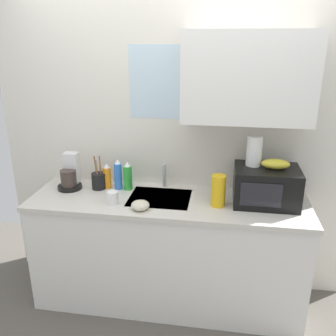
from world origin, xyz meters
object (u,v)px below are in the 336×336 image
paper_towel_roll (254,151)px  mug_white (113,198)px  coffee_maker (70,175)px  dish_soap_bottle_orange (107,176)px  microwave (266,186)px  dish_soap_bottle_blue (118,175)px  dish_soap_bottle_green (128,176)px  small_bowl (140,205)px  cereal_canister (218,191)px  utensil_crock (99,180)px  banana_bunch (276,164)px

paper_towel_roll → mug_white: bearing=-166.5°
coffee_maker → dish_soap_bottle_orange: (0.29, 0.04, -0.01)m
coffee_maker → mug_white: size_ratio=2.95×
microwave → paper_towel_roll: bearing=152.6°
paper_towel_roll → dish_soap_bottle_blue: (-1.04, 0.04, -0.26)m
coffee_maker → dish_soap_bottle_blue: size_ratio=1.13×
dish_soap_bottle_orange → dish_soap_bottle_green: bearing=-2.2°
dish_soap_bottle_orange → small_bowl: 0.50m
coffee_maker → cereal_canister: bearing=-7.6°
dish_soap_bottle_green → utensil_crock: bearing=-173.8°
cereal_canister → mug_white: (-0.76, -0.09, -0.07)m
microwave → dish_soap_bottle_orange: size_ratio=2.25×
dish_soap_bottle_green → dish_soap_bottle_blue: dish_soap_bottle_blue is taller
dish_soap_bottle_green → small_bowl: (0.18, -0.35, -0.08)m
banana_bunch → dish_soap_bottle_green: banana_bunch is taller
microwave → small_bowl: microwave is taller
mug_white → banana_bunch: bearing=9.4°
coffee_maker → dish_soap_bottle_orange: 0.30m
dish_soap_bottle_blue → small_bowl: dish_soap_bottle_blue is taller
paper_towel_roll → small_bowl: paper_towel_roll is taller
dish_soap_bottle_green → dish_soap_bottle_orange: bearing=177.8°
cereal_canister → utensil_crock: (-0.95, 0.17, -0.05)m
microwave → small_bowl: 0.92m
dish_soap_bottle_green → small_bowl: dish_soap_bottle_green is taller
paper_towel_roll → small_bowl: 0.90m
paper_towel_roll → utensil_crock: bearing=179.0°
microwave → mug_white: 1.12m
banana_bunch → paper_towel_roll: (-0.15, 0.05, 0.08)m
coffee_maker → utensil_crock: size_ratio=1.02×
dish_soap_bottle_blue → paper_towel_roll: bearing=-2.4°
dish_soap_bottle_orange → utensil_crock: 0.07m
cereal_canister → utensil_crock: size_ratio=0.84×
paper_towel_roll → dish_soap_bottle_orange: bearing=177.4°
microwave → paper_towel_roll: size_ratio=2.09×
mug_white → utensil_crock: 0.33m
cereal_canister → microwave: bearing=16.2°
small_bowl → dish_soap_bottle_blue: bearing=126.9°
cereal_canister → dish_soap_bottle_green: bearing=164.8°
microwave → paper_towel_roll: 0.27m
dish_soap_bottle_blue → cereal_canister: dish_soap_bottle_blue is taller
paper_towel_roll → small_bowl: bearing=-158.9°
dish_soap_bottle_green → mug_white: (-0.04, -0.29, -0.06)m
paper_towel_roll → dish_soap_bottle_orange: (-1.13, 0.05, -0.28)m
banana_bunch → dish_soap_bottle_blue: size_ratio=0.81×
dish_soap_bottle_blue → utensil_crock: size_ratio=0.90×
paper_towel_roll → dish_soap_bottle_blue: paper_towel_roll is taller
dish_soap_bottle_orange → small_bowl: dish_soap_bottle_orange is taller
dish_soap_bottle_orange → cereal_canister: 0.91m
microwave → dish_soap_bottle_orange: (-1.23, 0.10, -0.04)m
microwave → dish_soap_bottle_orange: bearing=175.2°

